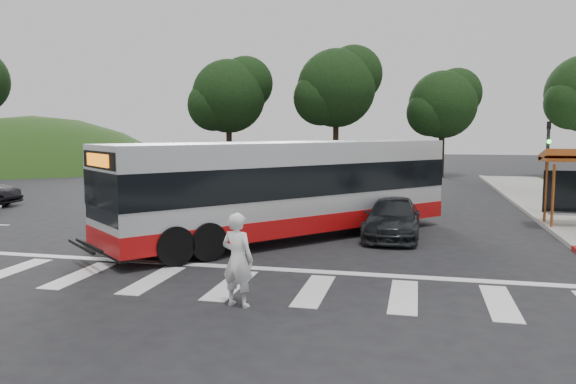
% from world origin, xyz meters
% --- Properties ---
extents(ground, '(140.00, 140.00, 0.00)m').
position_xyz_m(ground, '(0.00, 0.00, 0.00)').
color(ground, black).
rests_on(ground, ground).
extents(curb_east, '(0.30, 40.00, 0.15)m').
position_xyz_m(curb_east, '(9.00, 8.00, 0.07)').
color(curb_east, '#9E9991').
rests_on(curb_east, ground).
extents(hillside_nw, '(44.00, 44.00, 10.00)m').
position_xyz_m(hillside_nw, '(-32.00, 30.00, 0.00)').
color(hillside_nw, '#1A3A12').
rests_on(hillside_nw, ground).
extents(crosswalk_ladder, '(18.00, 2.60, 0.01)m').
position_xyz_m(crosswalk_ladder, '(0.00, -5.00, 0.01)').
color(crosswalk_ladder, silver).
rests_on(crosswalk_ladder, ground).
extents(traffic_signal_ne_short, '(0.18, 0.37, 4.00)m').
position_xyz_m(traffic_signal_ne_short, '(9.60, 8.49, 2.48)').
color(traffic_signal_ne_short, black).
rests_on(traffic_signal_ne_short, ground).
extents(tree_north_a, '(6.60, 6.15, 10.17)m').
position_xyz_m(tree_north_a, '(-1.92, 26.07, 6.92)').
color(tree_north_a, black).
rests_on(tree_north_a, ground).
extents(tree_north_b, '(5.72, 5.33, 8.43)m').
position_xyz_m(tree_north_b, '(6.07, 28.06, 5.66)').
color(tree_north_b, black).
rests_on(tree_north_b, ground).
extents(tree_north_c, '(6.16, 5.74, 9.30)m').
position_xyz_m(tree_north_c, '(-9.92, 24.06, 6.29)').
color(tree_north_c, black).
rests_on(tree_north_c, ground).
extents(transit_bus, '(10.21, 11.33, 3.24)m').
position_xyz_m(transit_bus, '(0.02, 0.91, 1.62)').
color(transit_bus, '#BBBEC1').
rests_on(transit_bus, ground).
extents(pedestrian, '(0.81, 0.63, 1.96)m').
position_xyz_m(pedestrian, '(0.65, -6.45, 0.98)').
color(pedestrian, white).
rests_on(pedestrian, ground).
extents(dark_sedan, '(1.87, 4.49, 1.30)m').
position_xyz_m(dark_sedan, '(3.43, 1.98, 0.65)').
color(dark_sedan, black).
rests_on(dark_sedan, ground).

